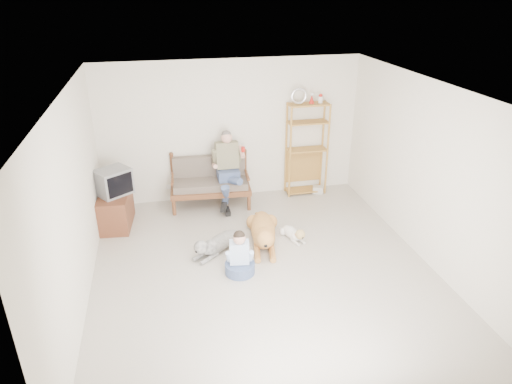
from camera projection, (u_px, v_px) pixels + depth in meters
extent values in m
plane|color=beige|center=(264.00, 270.00, 6.86)|extent=(5.50, 5.50, 0.00)
plane|color=silver|center=(265.00, 90.00, 5.73)|extent=(5.50, 5.50, 0.00)
plane|color=silver|center=(231.00, 131.00, 8.73)|extent=(5.00, 0.00, 5.00)
plane|color=silver|center=(340.00, 319.00, 3.85)|extent=(5.00, 0.00, 5.00)
plane|color=silver|center=(74.00, 206.00, 5.81)|extent=(0.00, 5.50, 5.50)
plane|color=silver|center=(428.00, 173.00, 6.78)|extent=(0.00, 5.50, 5.50)
cube|color=brown|center=(211.00, 189.00, 8.70)|extent=(1.55, 0.80, 0.10)
cube|color=#65594D|center=(210.00, 183.00, 8.65)|extent=(1.42, 0.70, 0.13)
cube|color=#65594D|center=(208.00, 167.00, 8.77)|extent=(1.39, 0.22, 0.45)
cylinder|color=brown|center=(207.00, 156.00, 8.73)|extent=(1.40, 0.15, 0.05)
cylinder|color=brown|center=(175.00, 209.00, 8.38)|extent=(0.07, 0.07, 0.30)
cylinder|color=brown|center=(172.00, 180.00, 8.78)|extent=(0.07, 0.07, 0.95)
cylinder|color=brown|center=(250.00, 201.00, 8.65)|extent=(0.07, 0.07, 0.30)
cylinder|color=brown|center=(243.00, 174.00, 9.05)|extent=(0.07, 0.07, 0.95)
cube|color=#4D5B8E|center=(228.00, 174.00, 8.63)|extent=(0.40, 0.38, 0.20)
cube|color=gray|center=(227.00, 155.00, 8.58)|extent=(0.42, 0.29, 0.53)
sphere|color=tan|center=(227.00, 138.00, 8.40)|extent=(0.21, 0.21, 0.21)
sphere|color=#5F5954|center=(226.00, 135.00, 8.40)|extent=(0.19, 0.19, 0.19)
cylinder|color=red|center=(243.00, 149.00, 8.36)|extent=(0.07, 0.07, 0.09)
cube|color=#C38F3D|center=(309.00, 104.00, 8.64)|extent=(0.78, 0.32, 0.03)
torus|color=silver|center=(299.00, 96.00, 8.53)|extent=(0.32, 0.05, 0.32)
cone|color=red|center=(312.00, 99.00, 8.61)|extent=(0.10, 0.10, 0.16)
cylinder|color=#C38F3D|center=(290.00, 153.00, 8.81)|extent=(0.04, 0.04, 1.85)
cylinder|color=#C38F3D|center=(286.00, 148.00, 9.08)|extent=(0.04, 0.04, 1.85)
cylinder|color=#C38F3D|center=(328.00, 151.00, 8.96)|extent=(0.04, 0.04, 1.85)
cylinder|color=#C38F3D|center=(322.00, 146.00, 9.23)|extent=(0.04, 0.04, 1.85)
cube|color=white|center=(318.00, 190.00, 9.35)|extent=(0.25, 0.22, 0.13)
cube|color=brown|center=(116.00, 210.00, 8.00)|extent=(0.59, 0.95, 0.60)
cube|color=brown|center=(101.00, 217.00, 7.76)|extent=(0.06, 0.40, 0.50)
cube|color=brown|center=(103.00, 206.00, 8.15)|extent=(0.06, 0.40, 0.50)
cube|color=slate|center=(113.00, 182.00, 7.81)|extent=(0.70, 0.67, 0.45)
cube|color=black|center=(120.00, 185.00, 7.68)|extent=(0.39, 0.28, 0.36)
cube|color=white|center=(170.00, 187.00, 8.91)|extent=(0.12, 0.02, 0.08)
ellipsoid|color=#C59144|center=(263.00, 229.00, 7.63)|extent=(0.59, 1.18, 0.36)
sphere|color=#C59144|center=(264.00, 238.00, 7.31)|extent=(0.36, 0.36, 0.36)
sphere|color=#C59144|center=(265.00, 239.00, 6.99)|extent=(0.28, 0.28, 0.28)
ellipsoid|color=#C59144|center=(266.00, 245.00, 6.89)|extent=(0.16, 0.22, 0.11)
cylinder|color=#C59144|center=(261.00, 219.00, 8.19)|extent=(0.13, 0.46, 0.06)
ellipsoid|color=#C59144|center=(259.00, 238.00, 7.01)|extent=(0.08, 0.10, 0.14)
ellipsoid|color=#C59144|center=(271.00, 238.00, 7.02)|extent=(0.08, 0.10, 0.14)
ellipsoid|color=silver|center=(221.00, 242.00, 7.35)|extent=(0.82, 0.75, 0.25)
sphere|color=silver|center=(210.00, 248.00, 7.17)|extent=(0.25, 0.25, 0.25)
sphere|color=silver|center=(201.00, 247.00, 6.97)|extent=(0.22, 0.22, 0.22)
ellipsoid|color=silver|center=(196.00, 251.00, 6.91)|extent=(0.18, 0.17, 0.08)
cylinder|color=silver|center=(238.00, 236.00, 7.69)|extent=(0.20, 0.31, 0.04)
ellipsoid|color=silver|center=(198.00, 245.00, 7.03)|extent=(0.08, 0.08, 0.11)
ellipsoid|color=silver|center=(205.00, 248.00, 6.95)|extent=(0.08, 0.08, 0.11)
ellipsoid|color=white|center=(291.00, 233.00, 7.70)|extent=(0.33, 0.50, 0.18)
sphere|color=white|center=(296.00, 236.00, 7.59)|extent=(0.18, 0.18, 0.18)
sphere|color=tan|center=(300.00, 234.00, 7.46)|extent=(0.16, 0.16, 0.16)
ellipsoid|color=tan|center=(303.00, 237.00, 7.41)|extent=(0.10, 0.13, 0.06)
cylinder|color=white|center=(284.00, 230.00, 7.90)|extent=(0.13, 0.16, 0.03)
cone|color=tan|center=(297.00, 232.00, 7.43)|extent=(0.05, 0.05, 0.06)
cone|color=tan|center=(303.00, 231.00, 7.48)|extent=(0.05, 0.05, 0.06)
torus|color=red|center=(299.00, 235.00, 7.49)|extent=(0.15, 0.15, 0.02)
cylinder|color=#4D5B8E|center=(240.00, 268.00, 6.76)|extent=(0.45, 0.45, 0.16)
cube|color=silver|center=(239.00, 252.00, 6.67)|extent=(0.31, 0.22, 0.34)
sphere|color=tan|center=(239.00, 238.00, 6.55)|extent=(0.18, 0.18, 0.18)
sphere|color=black|center=(239.00, 236.00, 6.55)|extent=(0.17, 0.17, 0.17)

